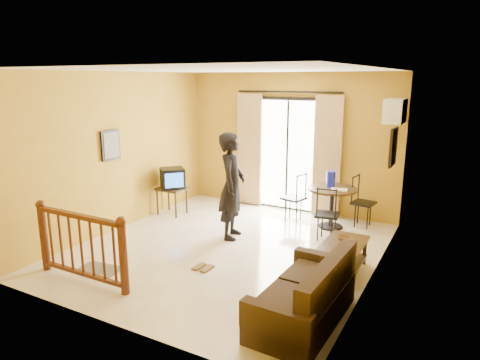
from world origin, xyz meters
The scene contains 19 objects.
ground centered at (0.00, 0.00, 0.00)m, with size 5.00×5.00×0.00m, color beige.
room_shell centered at (0.00, 0.00, 1.70)m, with size 5.00×5.00×5.00m.
balcony_door centered at (0.00, 2.43, 1.19)m, with size 2.25×0.14×2.46m.
tv_table centered at (-1.90, 1.04, 0.47)m, with size 0.54×0.45×0.55m.
television centered at (-1.87, 1.04, 0.75)m, with size 0.60×0.60×0.40m.
picture_left centered at (-2.22, -0.20, 1.55)m, with size 0.05×0.42×0.52m.
dining_table centered at (1.15, 1.80, 0.59)m, with size 0.90×0.90×0.75m.
water_jug centered at (1.10, 1.83, 0.90)m, with size 0.16×0.16×0.29m, color #1419BB.
serving_tray centered at (1.30, 1.70, 0.76)m, with size 0.28×0.18×0.02m, color white.
dining_chairs centered at (1.11, 1.69, 0.00)m, with size 1.72×1.46×0.95m.
air_conditioner centered at (2.09, 1.95, 2.15)m, with size 0.31×0.60×0.40m.
botanical_print centered at (2.22, 1.30, 1.65)m, with size 0.05×0.50×0.60m.
coffee_table centered at (1.85, 0.03, 0.29)m, with size 0.54×0.98×0.43m.
bowl centered at (1.85, 0.13, 0.46)m, with size 0.20×0.20×0.06m, color brown.
sofa centered at (1.85, -1.42, 0.29)m, with size 0.81×1.65×0.78m.
standing_person centered at (-0.20, 0.50, 0.91)m, with size 0.66×0.43×1.81m, color black.
stair_balustrade centered at (-1.15, -1.90, 0.56)m, with size 1.63×0.13×1.04m.
doormat centered at (-1.21, -1.57, 0.01)m, with size 0.60×0.40×0.02m, color #5D594A.
sandals centered at (0.06, -0.81, 0.01)m, with size 0.25×0.25×0.03m.
Camera 1 is at (3.26, -5.57, 2.68)m, focal length 32.00 mm.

